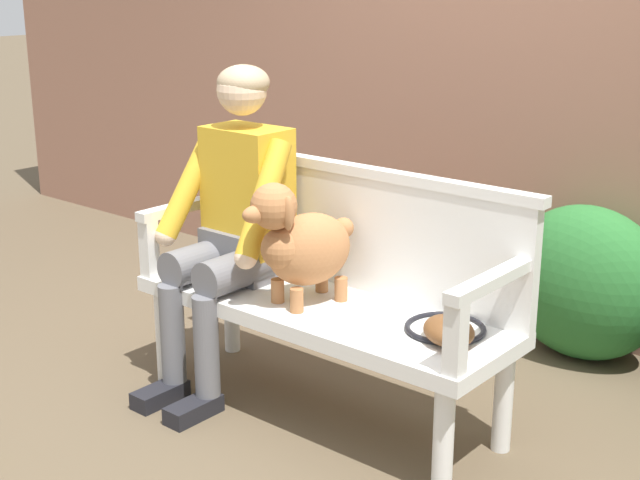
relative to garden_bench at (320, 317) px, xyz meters
name	(u,v)px	position (x,y,z in m)	size (l,w,h in m)	color
ground_plane	(320,411)	(0.00, 0.00, -0.40)	(40.00, 40.00, 0.00)	brown
brick_garden_fence	(520,62)	(0.00, 1.50, 0.86)	(8.00, 0.30, 2.53)	#936651
hedge_bush_mid_right	(585,283)	(0.56, 1.17, -0.05)	(0.74, 0.47, 0.71)	#286B2D
garden_bench	(320,317)	(0.00, 0.00, 0.00)	(1.56, 0.52, 0.47)	white
bench_backrest	(357,226)	(0.00, 0.23, 0.32)	(1.60, 0.06, 0.50)	white
bench_armrest_left_end	(172,223)	(-0.74, -0.09, 0.27)	(0.06, 0.52, 0.28)	white
bench_armrest_right_end	(478,303)	(0.74, -0.09, 0.27)	(0.06, 0.52, 0.28)	white
person_seated	(233,216)	(-0.45, -0.02, 0.33)	(0.56, 0.66, 1.34)	black
dog_on_bench	(300,242)	(-0.05, -0.06, 0.31)	(0.31, 0.49, 0.49)	#AD7042
tennis_racket	(449,326)	(0.52, 0.09, 0.07)	(0.32, 0.57, 0.03)	black
baseball_glove	(449,331)	(0.59, -0.02, 0.11)	(0.22, 0.17, 0.09)	brown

